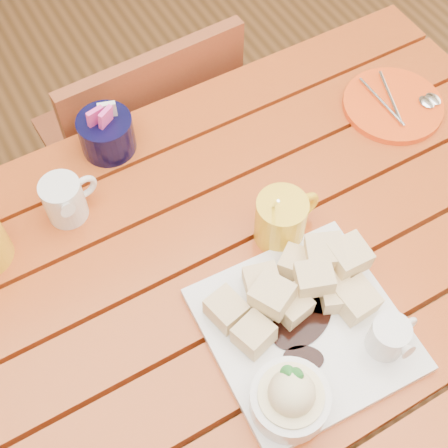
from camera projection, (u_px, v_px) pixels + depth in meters
ground at (235, 414)px, 1.59m from camera, size 5.00×5.00×0.00m
table at (241, 309)px, 1.05m from camera, size 1.20×0.79×0.75m
dessert_plate at (305, 333)px, 0.87m from camera, size 0.28×0.28×0.11m
coffee_mug_right at (282, 219)px, 0.96m from camera, size 0.11×0.08×0.13m
cream_pitcher at (65, 199)px, 0.99m from camera, size 0.09×0.08×0.08m
sugar_caddy at (107, 133)px, 1.06m from camera, size 0.09×0.09×0.10m
orange_saucer at (394, 105)px, 1.14m from camera, size 0.18×0.18×0.02m
chair_far at (146, 147)px, 1.47m from camera, size 0.40×0.40×0.82m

